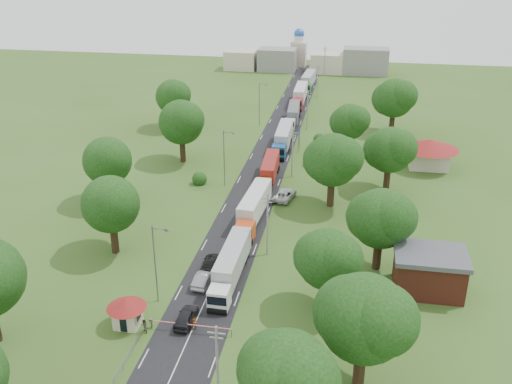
% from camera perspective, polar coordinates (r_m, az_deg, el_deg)
% --- Properties ---
extents(ground, '(260.00, 260.00, 0.00)m').
position_cam_1_polar(ground, '(84.75, -1.80, -3.57)').
color(ground, '#36501A').
rests_on(ground, ground).
extents(road, '(8.00, 200.00, 0.04)m').
position_cam_1_polar(road, '(102.56, 0.48, 1.53)').
color(road, black).
rests_on(road, ground).
extents(boom_barrier, '(9.22, 0.35, 1.18)m').
position_cam_1_polar(boom_barrier, '(64.12, -7.72, -12.96)').
color(boom_barrier, slate).
rests_on(boom_barrier, ground).
extents(guard_booth, '(4.40, 4.40, 3.45)m').
position_cam_1_polar(guard_booth, '(65.20, -12.79, -11.32)').
color(guard_booth, beige).
rests_on(guard_booth, ground).
extents(info_sign, '(0.12, 3.10, 4.10)m').
position_cam_1_polar(info_sign, '(114.82, 4.33, 5.56)').
color(info_sign, slate).
rests_on(info_sign, ground).
extents(pole_0, '(1.60, 0.24, 9.00)m').
position_cam_1_polar(pole_0, '(52.70, -3.88, -17.01)').
color(pole_0, gray).
rests_on(pole_0, ground).
extents(pole_1, '(1.60, 0.24, 9.00)m').
position_cam_1_polar(pole_1, '(75.59, 1.15, -3.18)').
color(pole_1, gray).
rests_on(pole_1, ground).
extents(pole_2, '(1.60, 0.24, 9.00)m').
position_cam_1_polar(pole_2, '(101.08, 3.67, 3.99)').
color(pole_2, gray).
rests_on(pole_2, ground).
extents(pole_3, '(1.60, 0.24, 9.00)m').
position_cam_1_polar(pole_3, '(127.63, 5.17, 8.22)').
color(pole_3, gray).
rests_on(pole_3, ground).
extents(pole_4, '(1.60, 0.24, 9.00)m').
position_cam_1_polar(pole_4, '(154.69, 6.17, 10.98)').
color(pole_4, gray).
rests_on(pole_4, ground).
extents(pole_5, '(1.60, 0.24, 9.00)m').
position_cam_1_polar(pole_5, '(182.04, 6.88, 12.92)').
color(pole_5, gray).
rests_on(pole_5, ground).
extents(lamp_0, '(2.03, 0.22, 10.00)m').
position_cam_1_polar(lamp_0, '(66.62, -9.96, -6.75)').
color(lamp_0, slate).
rests_on(lamp_0, ground).
extents(lamp_1, '(2.03, 0.22, 10.00)m').
position_cam_1_polar(lamp_1, '(96.97, -3.13, 3.66)').
color(lamp_1, slate).
rests_on(lamp_1, ground).
extents(lamp_2, '(2.03, 0.22, 10.00)m').
position_cam_1_polar(lamp_2, '(129.69, 0.39, 8.97)').
color(lamp_2, slate).
rests_on(lamp_2, ground).
extents(tree_0, '(8.80, 8.80, 11.07)m').
position_cam_1_polar(tree_0, '(48.02, 3.11, -17.83)').
color(tree_0, '#382616').
rests_on(tree_0, ground).
extents(tree_1, '(9.60, 9.60, 12.05)m').
position_cam_1_polar(tree_1, '(53.76, 10.74, -12.18)').
color(tree_1, '#382616').
rests_on(tree_1, ground).
extents(tree_2, '(8.00, 8.00, 10.10)m').
position_cam_1_polar(tree_2, '(64.47, 7.14, -6.60)').
color(tree_2, '#382616').
rests_on(tree_2, ground).
extents(tree_3, '(8.80, 8.80, 11.07)m').
position_cam_1_polar(tree_3, '(73.10, 12.36, -2.55)').
color(tree_3, '#382616').
rests_on(tree_3, ground).
extents(tree_4, '(9.60, 9.60, 12.05)m').
position_cam_1_polar(tree_4, '(89.34, 7.68, 3.24)').
color(tree_4, '#382616').
rests_on(tree_4, ground).
extents(tree_5, '(8.80, 8.80, 11.07)m').
position_cam_1_polar(tree_5, '(97.21, 13.22, 4.15)').
color(tree_5, '#382616').
rests_on(tree_5, ground).
extents(tree_6, '(8.00, 8.00, 10.10)m').
position_cam_1_polar(tree_6, '(113.37, 9.35, 6.97)').
color(tree_6, '#382616').
rests_on(tree_6, ground).
extents(tree_7, '(9.60, 9.60, 12.05)m').
position_cam_1_polar(tree_7, '(127.78, 13.66, 9.14)').
color(tree_7, '#382616').
rests_on(tree_7, ground).
extents(tree_10, '(8.80, 8.80, 11.07)m').
position_cam_1_polar(tree_10, '(77.59, -14.31, -1.14)').
color(tree_10, '#382616').
rests_on(tree_10, ground).
extents(tree_11, '(8.80, 8.80, 11.07)m').
position_cam_1_polar(tree_11, '(92.91, -14.62, 3.07)').
color(tree_11, '#382616').
rests_on(tree_11, ground).
extents(tree_12, '(9.60, 9.60, 12.05)m').
position_cam_1_polar(tree_12, '(108.27, -7.48, 6.97)').
color(tree_12, '#382616').
rests_on(tree_12, ground).
extents(tree_13, '(8.80, 8.80, 11.07)m').
position_cam_1_polar(tree_13, '(129.13, -8.28, 9.42)').
color(tree_13, '#382616').
rests_on(tree_13, ground).
extents(house_brick, '(8.60, 6.60, 5.20)m').
position_cam_1_polar(house_brick, '(72.22, 16.91, -7.58)').
color(house_brick, maroon).
rests_on(house_brick, ground).
extents(house_cream, '(10.08, 10.08, 5.80)m').
position_cam_1_polar(house_cream, '(110.30, 16.99, 4.12)').
color(house_cream, beige).
rests_on(house_cream, ground).
extents(distant_town, '(52.00, 8.00, 8.00)m').
position_cam_1_polar(distant_town, '(187.49, 5.46, 12.93)').
color(distant_town, gray).
rests_on(distant_town, ground).
extents(church, '(5.00, 5.00, 12.30)m').
position_cam_1_polar(church, '(195.41, 4.29, 13.99)').
color(church, beige).
rests_on(church, ground).
extents(truck_0, '(2.60, 14.52, 4.02)m').
position_cam_1_polar(truck_0, '(71.32, -2.54, -7.35)').
color(truck_0, white).
rests_on(truck_0, ground).
extents(truck_1, '(3.32, 15.15, 4.18)m').
position_cam_1_polar(truck_1, '(85.61, -0.26, -1.60)').
color(truck_1, '#C84316').
rests_on(truck_1, ground).
extents(truck_2, '(2.86, 13.65, 3.77)m').
position_cam_1_polar(truck_2, '(100.10, 1.33, 2.18)').
color(truck_2, gold).
rests_on(truck_2, ground).
extents(truck_3, '(2.98, 15.35, 4.25)m').
position_cam_1_polar(truck_3, '(116.06, 2.75, 5.42)').
color(truck_3, navy).
rests_on(truck_3, ground).
extents(truck_4, '(3.08, 14.08, 3.89)m').
position_cam_1_polar(truck_4, '(132.96, 3.73, 7.74)').
color(truck_4, silver).
rests_on(truck_4, ground).
extents(truck_5, '(2.88, 15.69, 4.35)m').
position_cam_1_polar(truck_5, '(149.40, 4.42, 9.64)').
color(truck_5, '#AC1A27').
rests_on(truck_5, ground).
extents(truck_6, '(3.21, 15.16, 4.19)m').
position_cam_1_polar(truck_6, '(165.60, 5.24, 11.01)').
color(truck_6, '#286D2E').
rests_on(truck_6, ground).
extents(car_lane_front, '(1.92, 4.69, 1.59)m').
position_cam_1_polar(car_lane_front, '(65.22, -7.01, -12.30)').
color(car_lane_front, black).
rests_on(car_lane_front, ground).
extents(car_lane_mid, '(2.23, 5.14, 1.64)m').
position_cam_1_polar(car_lane_mid, '(71.51, -5.17, -8.58)').
color(car_lane_mid, gray).
rests_on(car_lane_mid, ground).
extents(car_lane_rear, '(2.55, 5.67, 1.61)m').
position_cam_1_polar(car_lane_rear, '(74.39, -4.47, -7.16)').
color(car_lane_rear, black).
rests_on(car_lane_rear, ground).
extents(car_verge_near, '(3.83, 6.23, 1.61)m').
position_cam_1_polar(car_verge_near, '(93.52, 2.90, -0.27)').
color(car_verge_near, silver).
rests_on(car_verge_near, ground).
extents(car_verge_far, '(1.92, 4.34, 1.45)m').
position_cam_1_polar(car_verge_far, '(109.03, 5.37, 3.23)').
color(car_verge_far, '#5C5E64').
rests_on(car_verge_far, ground).
extents(pedestrian_near, '(0.70, 0.57, 1.66)m').
position_cam_1_polar(pedestrian_near, '(64.14, -6.22, -12.93)').
color(pedestrian_near, gray).
rests_on(pedestrian_near, ground).
extents(pedestrian_booth, '(0.99, 0.99, 1.62)m').
position_cam_1_polar(pedestrian_booth, '(64.47, -11.09, -13.09)').
color(pedestrian_booth, gray).
rests_on(pedestrian_booth, ground).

